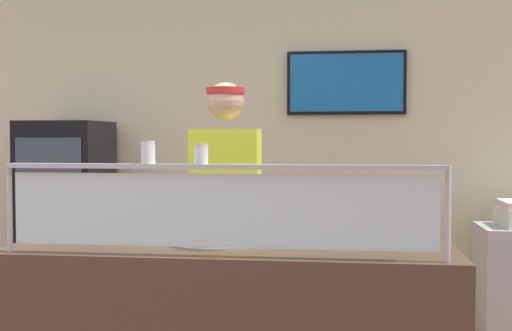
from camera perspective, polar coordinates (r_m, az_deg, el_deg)
shop_rear_unit at (r=5.40m, az=2.19°, el=1.37°), size 6.46×0.13×2.70m
sneeze_guard at (r=2.79m, az=-3.19°, el=-2.70°), size 1.89×0.06×0.39m
pizza_tray at (r=3.17m, az=-3.58°, el=-6.40°), size 0.43×0.43×0.04m
pizza_server at (r=3.15m, az=-3.93°, el=-6.04°), size 0.08×0.28×0.01m
parmesan_shaker at (r=2.85m, az=-9.21°, el=1.00°), size 0.06×0.06×0.10m
pepper_flake_shaker at (r=2.80m, az=-4.72°, el=0.87°), size 0.06×0.06×0.08m
worker_figure at (r=3.74m, az=-2.56°, el=-4.45°), size 0.41×0.50×1.76m
drink_fridge at (r=5.42m, az=-15.89°, el=-4.71°), size 0.60×0.64×1.58m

